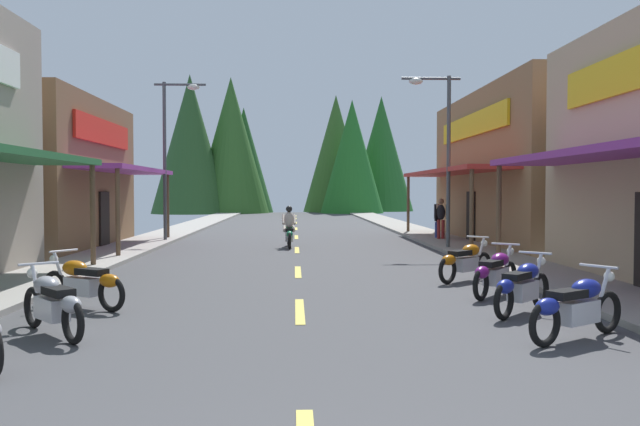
{
  "coord_description": "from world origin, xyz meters",
  "views": [
    {
      "loc": [
        -0.1,
        -2.97,
        2.12
      ],
      "look_at": [
        1.32,
        32.48,
        0.91
      ],
      "focal_mm": 36.34,
      "sensor_mm": 36.0,
      "label": 1
    }
  ],
  "objects_px": {
    "motorcycle_parked_right_0": "(577,306)",
    "motorcycle_parked_right_3": "(465,260)",
    "motorcycle_parked_left_1": "(53,303)",
    "motorcycle_parked_left_2": "(83,282)",
    "streetlamp_right": "(440,137)",
    "motorcycle_parked_right_2": "(495,272)",
    "pedestrian_by_shop": "(437,219)",
    "pedestrian_browsing": "(441,216)",
    "streetlamp_left": "(172,139)",
    "motorcycle_parked_right_1": "(522,286)",
    "rider_cruising_lead": "(289,230)"
  },
  "relations": [
    {
      "from": "motorcycle_parked_right_0",
      "to": "motorcycle_parked_right_3",
      "type": "distance_m",
      "value": 6.02
    },
    {
      "from": "motorcycle_parked_left_1",
      "to": "motorcycle_parked_left_2",
      "type": "bearing_deg",
      "value": -34.05
    },
    {
      "from": "streetlamp_right",
      "to": "motorcycle_parked_right_2",
      "type": "relative_size",
      "value": 3.61
    },
    {
      "from": "pedestrian_by_shop",
      "to": "pedestrian_browsing",
      "type": "distance_m",
      "value": 0.62
    },
    {
      "from": "streetlamp_right",
      "to": "motorcycle_parked_right_2",
      "type": "bearing_deg",
      "value": -96.43
    },
    {
      "from": "motorcycle_parked_right_3",
      "to": "pedestrian_by_shop",
      "type": "xyz_separation_m",
      "value": [
        2.12,
        12.51,
        0.42
      ]
    },
    {
      "from": "motorcycle_parked_right_2",
      "to": "streetlamp_right",
      "type": "bearing_deg",
      "value": 32.91
    },
    {
      "from": "motorcycle_parked_right_2",
      "to": "pedestrian_browsing",
      "type": "distance_m",
      "value": 14.23
    },
    {
      "from": "motorcycle_parked_right_2",
      "to": "pedestrian_by_shop",
      "type": "height_order",
      "value": "pedestrian_by_shop"
    },
    {
      "from": "streetlamp_left",
      "to": "motorcycle_parked_right_0",
      "type": "relative_size",
      "value": 3.54
    },
    {
      "from": "pedestrian_browsing",
      "to": "streetlamp_right",
      "type": "bearing_deg",
      "value": -179.17
    },
    {
      "from": "motorcycle_parked_right_1",
      "to": "motorcycle_parked_left_2",
      "type": "distance_m",
      "value": 7.77
    },
    {
      "from": "rider_cruising_lead",
      "to": "streetlamp_left",
      "type": "bearing_deg",
      "value": 59.51
    },
    {
      "from": "motorcycle_parked_right_1",
      "to": "pedestrian_by_shop",
      "type": "relative_size",
      "value": 1.03
    },
    {
      "from": "motorcycle_parked_right_0",
      "to": "motorcycle_parked_right_2",
      "type": "distance_m",
      "value": 3.86
    },
    {
      "from": "streetlamp_left",
      "to": "motorcycle_parked_left_1",
      "type": "xyz_separation_m",
      "value": [
        1.48,
        -17.28,
        -3.76
      ]
    },
    {
      "from": "motorcycle_parked_right_3",
      "to": "pedestrian_browsing",
      "type": "height_order",
      "value": "pedestrian_browsing"
    },
    {
      "from": "rider_cruising_lead",
      "to": "pedestrian_browsing",
      "type": "distance_m",
      "value": 6.91
    },
    {
      "from": "motorcycle_parked_right_0",
      "to": "motorcycle_parked_right_1",
      "type": "bearing_deg",
      "value": 59.54
    },
    {
      "from": "motorcycle_parked_right_1",
      "to": "pedestrian_browsing",
      "type": "distance_m",
      "value": 16.12
    },
    {
      "from": "motorcycle_parked_left_1",
      "to": "motorcycle_parked_left_2",
      "type": "distance_m",
      "value": 2.25
    },
    {
      "from": "pedestrian_by_shop",
      "to": "streetlamp_left",
      "type": "bearing_deg",
      "value": 33.35
    },
    {
      "from": "motorcycle_parked_right_1",
      "to": "motorcycle_parked_right_2",
      "type": "relative_size",
      "value": 0.95
    },
    {
      "from": "streetlamp_left",
      "to": "motorcycle_parked_right_3",
      "type": "distance_m",
      "value": 15.34
    },
    {
      "from": "streetlamp_right",
      "to": "motorcycle_parked_right_0",
      "type": "xyz_separation_m",
      "value": [
        -1.19,
        -13.93,
        -3.55
      ]
    },
    {
      "from": "motorcycle_parked_right_1",
      "to": "motorcycle_parked_right_3",
      "type": "height_order",
      "value": "same"
    },
    {
      "from": "streetlamp_left",
      "to": "pedestrian_browsing",
      "type": "xyz_separation_m",
      "value": [
        11.16,
        0.08,
        -3.18
      ]
    },
    {
      "from": "motorcycle_parked_right_1",
      "to": "motorcycle_parked_right_3",
      "type": "distance_m",
      "value": 4.05
    },
    {
      "from": "streetlamp_left",
      "to": "motorcycle_parked_left_1",
      "type": "distance_m",
      "value": 17.74
    },
    {
      "from": "motorcycle_parked_right_2",
      "to": "motorcycle_parked_left_2",
      "type": "height_order",
      "value": "same"
    },
    {
      "from": "motorcycle_parked_right_3",
      "to": "pedestrian_by_shop",
      "type": "height_order",
      "value": "pedestrian_by_shop"
    },
    {
      "from": "rider_cruising_lead",
      "to": "motorcycle_parked_right_3",
      "type": "bearing_deg",
      "value": -157.27
    },
    {
      "from": "streetlamp_left",
      "to": "motorcycle_parked_right_0",
      "type": "height_order",
      "value": "streetlamp_left"
    },
    {
      "from": "motorcycle_parked_right_1",
      "to": "motorcycle_parked_left_1",
      "type": "distance_m",
      "value": 7.59
    },
    {
      "from": "motorcycle_parked_right_1",
      "to": "motorcycle_parked_left_1",
      "type": "height_order",
      "value": "same"
    },
    {
      "from": "motorcycle_parked_left_1",
      "to": "pedestrian_browsing",
      "type": "height_order",
      "value": "pedestrian_browsing"
    },
    {
      "from": "streetlamp_right",
      "to": "pedestrian_by_shop",
      "type": "relative_size",
      "value": 3.92
    },
    {
      "from": "streetlamp_left",
      "to": "pedestrian_browsing",
      "type": "bearing_deg",
      "value": 0.39
    },
    {
      "from": "motorcycle_parked_right_1",
      "to": "motorcycle_parked_right_2",
      "type": "xyz_separation_m",
      "value": [
        0.13,
        1.89,
        0.0
      ]
    },
    {
      "from": "rider_cruising_lead",
      "to": "motorcycle_parked_left_1",
      "type": "bearing_deg",
      "value": 165.32
    },
    {
      "from": "motorcycle_parked_left_1",
      "to": "pedestrian_by_shop",
      "type": "height_order",
      "value": "pedestrian_by_shop"
    },
    {
      "from": "streetlamp_left",
      "to": "motorcycle_parked_left_2",
      "type": "bearing_deg",
      "value": -85.42
    },
    {
      "from": "motorcycle_parked_right_2",
      "to": "streetlamp_left",
      "type": "bearing_deg",
      "value": 72.28
    },
    {
      "from": "motorcycle_parked_right_0",
      "to": "motorcycle_parked_left_1",
      "type": "distance_m",
      "value": 7.55
    },
    {
      "from": "motorcycle_parked_right_0",
      "to": "motorcycle_parked_left_2",
      "type": "relative_size",
      "value": 1.0
    },
    {
      "from": "pedestrian_by_shop",
      "to": "streetlamp_right",
      "type": "bearing_deg",
      "value": 108.24
    },
    {
      "from": "motorcycle_parked_right_0",
      "to": "rider_cruising_lead",
      "type": "relative_size",
      "value": 0.87
    },
    {
      "from": "pedestrian_browsing",
      "to": "motorcycle_parked_right_1",
      "type": "bearing_deg",
      "value": -173.49
    },
    {
      "from": "streetlamp_right",
      "to": "motorcycle_parked_right_0",
      "type": "relative_size",
      "value": 3.34
    },
    {
      "from": "motorcycle_parked_right_0",
      "to": "pedestrian_by_shop",
      "type": "xyz_separation_m",
      "value": [
        2.13,
        18.53,
        0.42
      ]
    }
  ]
}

